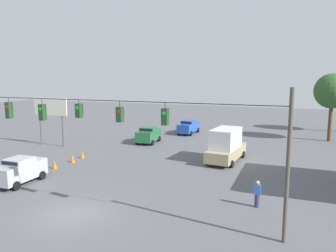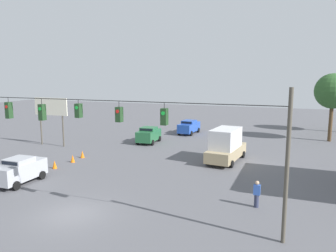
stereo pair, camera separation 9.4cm
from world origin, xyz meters
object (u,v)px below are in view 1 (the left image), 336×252
at_px(traffic_cone_fourth, 82,154).
at_px(sedan_silver_parked_shoulder, 20,170).
at_px(overhead_signal_span, 78,130).
at_px(traffic_cone_nearest, 38,171).
at_px(traffic_cone_second, 55,165).
at_px(sedan_blue_withflow_deep, 189,127).
at_px(pedestrian, 257,194).
at_px(box_truck_tan_oncoming_far, 226,145).
at_px(roadside_billboard, 51,110).
at_px(tree_horizon_left, 332,91).
at_px(traffic_cone_third, 73,159).
at_px(sedan_green_withflow_far, 148,135).

bearing_deg(traffic_cone_fourth, sedan_silver_parked_shoulder, 91.93).
height_order(overhead_signal_span, traffic_cone_nearest, overhead_signal_span).
bearing_deg(traffic_cone_second, traffic_cone_nearest, 90.68).
height_order(sedan_blue_withflow_deep, pedestrian, sedan_blue_withflow_deep).
bearing_deg(traffic_cone_second, box_truck_tan_oncoming_far, -149.71).
distance_m(roadside_billboard, tree_horizon_left, 32.85).
bearing_deg(traffic_cone_nearest, traffic_cone_fourth, -89.53).
height_order(traffic_cone_third, pedestrian, pedestrian).
relative_size(sedan_silver_parked_shoulder, traffic_cone_third, 5.83).
bearing_deg(overhead_signal_span, traffic_cone_second, -40.65).
height_order(sedan_silver_parked_shoulder, traffic_cone_nearest, sedan_silver_parked_shoulder).
bearing_deg(pedestrian, tree_horizon_left, -103.94).
relative_size(sedan_blue_withflow_deep, traffic_cone_second, 6.64).
xyz_separation_m(box_truck_tan_oncoming_far, pedestrian, (-3.89, 9.96, -0.69)).
xyz_separation_m(sedan_blue_withflow_deep, traffic_cone_third, (5.36, 18.21, -0.61)).
distance_m(sedan_blue_withflow_deep, pedestrian, 25.47).
bearing_deg(box_truck_tan_oncoming_far, sedan_green_withflow_far, -26.60).
bearing_deg(roadside_billboard, sedan_blue_withflow_deep, -133.05).
height_order(sedan_green_withflow_far, traffic_cone_nearest, sedan_green_withflow_far).
xyz_separation_m(box_truck_tan_oncoming_far, traffic_cone_fourth, (13.20, 3.73, -1.17)).
bearing_deg(traffic_cone_fourth, sedan_blue_withflow_deep, -108.63).
bearing_deg(pedestrian, traffic_cone_second, -7.58).
bearing_deg(pedestrian, overhead_signal_span, 21.47).
relative_size(traffic_cone_fourth, roadside_billboard, 0.13).
distance_m(sedan_green_withflow_far, tree_horizon_left, 22.44).
bearing_deg(box_truck_tan_oncoming_far, traffic_cone_second, 30.29).
bearing_deg(box_truck_tan_oncoming_far, tree_horizon_left, -125.20).
xyz_separation_m(sedan_blue_withflow_deep, traffic_cone_fourth, (5.55, 16.47, -0.61)).
height_order(sedan_silver_parked_shoulder, traffic_cone_second, sedan_silver_parked_shoulder).
xyz_separation_m(sedan_silver_parked_shoulder, roadside_billboard, (6.84, -11.49, 3.06)).
bearing_deg(sedan_silver_parked_shoulder, traffic_cone_fourth, -88.07).
xyz_separation_m(sedan_blue_withflow_deep, box_truck_tan_oncoming_far, (-7.64, 12.75, 0.56)).
relative_size(sedan_blue_withflow_deep, tree_horizon_left, 0.56).
bearing_deg(overhead_signal_span, roadside_billboard, -44.72).
bearing_deg(sedan_green_withflow_far, traffic_cone_nearest, 78.71).
xyz_separation_m(traffic_cone_second, traffic_cone_third, (-0.16, -2.24, 0.00)).
distance_m(traffic_cone_third, pedestrian, 17.49).
xyz_separation_m(box_truck_tan_oncoming_far, traffic_cone_second, (13.17, 7.69, -1.17)).
bearing_deg(traffic_cone_second, traffic_cone_third, -94.20).
height_order(traffic_cone_third, roadside_billboard, roadside_billboard).
distance_m(pedestrian, tree_horizon_left, 25.15).
bearing_deg(traffic_cone_fourth, roadside_billboard, -28.07).
distance_m(box_truck_tan_oncoming_far, traffic_cone_nearest, 16.38).
height_order(sedan_green_withflow_far, sedan_silver_parked_shoulder, sedan_silver_parked_shoulder).
distance_m(overhead_signal_span, traffic_cone_fourth, 13.17).
relative_size(sedan_blue_withflow_deep, sedan_silver_parked_shoulder, 1.14).
xyz_separation_m(sedan_blue_withflow_deep, traffic_cone_nearest, (5.50, 22.46, -0.61)).
bearing_deg(roadside_billboard, sedan_green_withflow_far, -150.90).
xyz_separation_m(roadside_billboard, tree_horizon_left, (-29.58, -14.14, 1.97)).
bearing_deg(overhead_signal_span, traffic_cone_nearest, -30.11).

